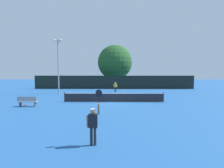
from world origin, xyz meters
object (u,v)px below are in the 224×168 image
Objects in this scene: player_receiving at (115,86)px; tennis_ball at (112,102)px; parked_car_near at (76,83)px; large_tree at (115,62)px; courtside_bench at (27,102)px; spare_racket at (26,105)px; player_serving at (93,121)px; light_pole at (58,63)px.

player_receiving is 10.00m from tennis_ball.
parked_car_near is at bearing 111.72° from tennis_ball.
courtside_bench is at bearing -109.17° from large_tree.
tennis_ball is (-0.46, -9.95, -0.92)m from player_receiving.
parked_car_near is (0.04, 22.61, 0.76)m from spare_racket.
courtside_bench is 0.43× the size of parked_car_near.
spare_racket is at bearing 128.91° from player_serving.
player_receiving reaches higher than courtside_bench.
large_tree is at bearing 70.83° from courtside_bench.
parked_car_near reaches higher than tennis_ball.
large_tree reaches higher than parked_car_near.
courtside_bench reaches higher than spare_racket.
player_receiving is 0.87× the size of courtside_bench.
player_serving is at bearing -93.37° from tennis_ball.
tennis_ball is 0.04× the size of courtside_bench.
spare_racket is at bearing 53.06° from player_receiving.
player_serving is 32.74m from large_tree.
spare_racket is 25.12m from large_tree.
player_serving reaches higher than player_receiving.
courtside_bench is (-7.82, -2.56, 0.45)m from tennis_ball.
player_serving reaches higher than courtside_bench.
courtside_bench is (0.53, -0.79, 0.46)m from spare_racket.
spare_racket is 0.29× the size of courtside_bench.
light_pole is 1.89× the size of parked_car_near.
courtside_bench is 0.20× the size of large_tree.
tennis_ball is 8.24m from courtside_bench.
light_pole reaches higher than tennis_ball.
player_receiving is 23.10× the size of tennis_ball.
tennis_ball is at bearing -67.75° from parked_car_near.
large_tree is (8.28, 14.13, 0.86)m from light_pole.
courtside_bench is at bearing -161.90° from tennis_ball.
light_pole is 14.34m from parked_car_near.
spare_racket is 1.06m from courtside_bench.
spare_racket is at bearing -93.22° from light_pole.
parked_car_near is (-0.49, 23.40, 0.30)m from courtside_bench.
player_receiving is 15.01m from courtside_bench.
large_tree reaches higher than light_pole.
light_pole is at bearing 90.21° from courtside_bench.
spare_racket is 0.07× the size of light_pole.
tennis_ball is 8.53m from spare_racket.
player_serving reaches higher than tennis_ball.
courtside_bench reaches higher than tennis_ball.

